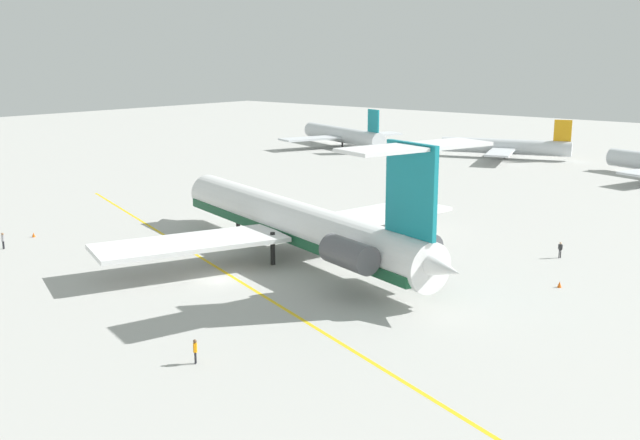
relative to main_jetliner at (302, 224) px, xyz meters
The scene contains 11 objects.
ground 10.95m from the main_jetliner, 98.15° to the right, with size 382.06×382.06×0.00m, color #ADADA8.
main_jetliner is the anchor object (origin of this frame).
airliner_far_left 95.23m from the main_jetliner, 126.23° to the left, with size 29.93×30.05×9.19m.
airliner_mid_left 85.11m from the main_jetliner, 103.21° to the left, with size 26.28×26.38×8.06m.
ground_crew_near_nose 32.85m from the main_jetliner, 147.09° to the right, with size 0.29×0.44×1.81m.
ground_crew_near_tail 26.84m from the main_jetliner, 41.19° to the left, with size 0.42×0.27×1.72m.
ground_crew_portside 27.58m from the main_jetliner, 99.03° to the left, with size 0.29×0.47×1.83m.
ground_crew_starboard 27.35m from the main_jetliner, 64.04° to the right, with size 0.28×0.39×1.76m.
safety_cone_nose 25.60m from the main_jetliner, 18.30° to the left, with size 0.40×0.40×0.55m, color #EA590F.
safety_cone_wingtip 32.82m from the main_jetliner, 156.70° to the right, with size 0.40×0.40×0.55m, color #EA590F.
taxiway_centreline 9.66m from the main_jetliner, 98.19° to the right, with size 99.95×0.36×0.01m, color gold.
Camera 1 is at (50.45, -45.06, 20.73)m, focal length 41.75 mm.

